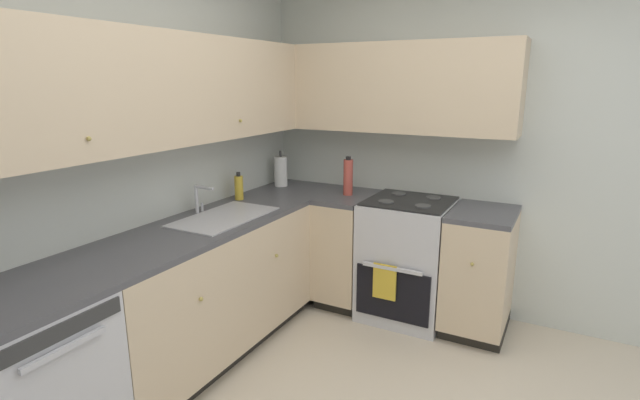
{
  "coord_description": "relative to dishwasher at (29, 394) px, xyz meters",
  "views": [
    {
      "loc": [
        -1.73,
        -0.53,
        1.77
      ],
      "look_at": [
        0.98,
        0.92,
        1.0
      ],
      "focal_mm": 26.78,
      "sensor_mm": 36.0,
      "label": 1
    }
  ],
  "objects": [
    {
      "name": "lower_cabinets_back",
      "position": [
        1.15,
        0.0,
        0.0
      ],
      "size": [
        1.7,
        0.62,
        0.87
      ],
      "color": "beige",
      "rests_on": "ground_plane"
    },
    {
      "name": "lower_cabinets_right",
      "position": [
        2.3,
        -1.04,
        0.0
      ],
      "size": [
        0.62,
        1.42,
        0.87
      ],
      "color": "beige",
      "rests_on": "ground_plane"
    },
    {
      "name": "oil_bottle",
      "position": [
        2.3,
        -0.48,
        0.61
      ],
      "size": [
        0.07,
        0.07,
        0.3
      ],
      "color": "#BF4C3F",
      "rests_on": "countertop_right"
    },
    {
      "name": "sink",
      "position": [
        1.34,
        -0.03,
        0.43
      ],
      "size": [
        0.71,
        0.4,
        0.1
      ],
      "color": "#B7B7BC",
      "rests_on": "countertop_back"
    },
    {
      "name": "soap_bottle",
      "position": [
        1.78,
        0.18,
        0.56
      ],
      "size": [
        0.06,
        0.06,
        0.21
      ],
      "color": "gold",
      "rests_on": "countertop_back"
    },
    {
      "name": "wall_right",
      "position": [
        2.63,
        -1.47,
        0.85
      ],
      "size": [
        0.05,
        3.63,
        2.57
      ],
      "primitive_type": "cube",
      "color": "silver",
      "rests_on": "ground_plane"
    },
    {
      "name": "paper_towel_roll",
      "position": [
        2.33,
        0.16,
        0.6
      ],
      "size": [
        0.11,
        0.11,
        0.31
      ],
      "color": "white",
      "rests_on": "countertop_back"
    },
    {
      "name": "wall_back",
      "position": [
        0.72,
        0.33,
        0.85
      ],
      "size": [
        3.86,
        0.05,
        2.57
      ],
      "primitive_type": "cube",
      "color": "silver",
      "rests_on": "ground_plane"
    },
    {
      "name": "dishwasher",
      "position": [
        0.0,
        0.0,
        0.0
      ],
      "size": [
        0.6,
        0.63,
        0.87
      ],
      "color": "silver",
      "rests_on": "ground_plane"
    },
    {
      "name": "upper_cabinets_right",
      "position": [
        2.44,
        -0.68,
        1.29
      ],
      "size": [
        0.32,
        1.97,
        0.64
      ],
      "color": "beige"
    },
    {
      "name": "faucet",
      "position": [
        1.35,
        0.18,
        0.59
      ],
      "size": [
        0.07,
        0.16,
        0.19
      ],
      "color": "silver",
      "rests_on": "countertop_back"
    },
    {
      "name": "upper_cabinets_back",
      "position": [
        0.99,
        0.14,
        1.29
      ],
      "size": [
        2.58,
        0.34,
        0.64
      ],
      "color": "beige"
    },
    {
      "name": "countertop_back",
      "position": [
        1.15,
        0.0,
        0.45
      ],
      "size": [
        2.9,
        0.6,
        0.03
      ],
      "primitive_type": "cube",
      "color": "#4C4C51",
      "rests_on": "lower_cabinets_back"
    },
    {
      "name": "oven_range",
      "position": [
        2.32,
        -0.98,
        0.02
      ],
      "size": [
        0.68,
        0.62,
        1.05
      ],
      "color": "silver",
      "rests_on": "ground_plane"
    },
    {
      "name": "countertop_right",
      "position": [
        2.3,
        -1.04,
        0.45
      ],
      "size": [
        0.6,
        1.42,
        0.03
      ],
      "color": "#4C4C51",
      "rests_on": "lower_cabinets_right"
    }
  ]
}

